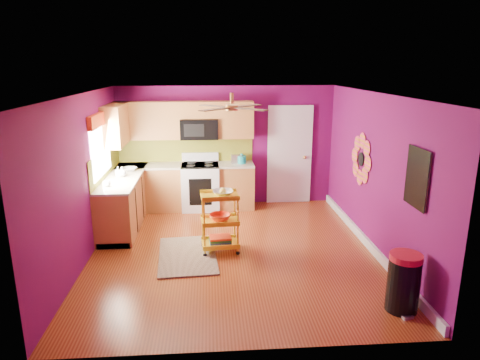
{
  "coord_description": "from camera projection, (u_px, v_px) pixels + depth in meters",
  "views": [
    {
      "loc": [
        -0.36,
        -6.37,
        2.92
      ],
      "look_at": [
        0.14,
        0.4,
        1.08
      ],
      "focal_mm": 32.0,
      "sensor_mm": 36.0,
      "label": 1
    }
  ],
  "objects": [
    {
      "name": "ceiling_fan",
      "position": [
        232.0,
        107.0,
        6.51
      ],
      "size": [
        1.01,
        1.01,
        0.26
      ],
      "color": "#BF8C3F",
      "rests_on": "ground"
    },
    {
      "name": "toaster",
      "position": [
        237.0,
        159.0,
        8.83
      ],
      "size": [
        0.22,
        0.15,
        0.18
      ],
      "primitive_type": "cube",
      "color": "beige",
      "rests_on": "lower_cabinets"
    },
    {
      "name": "trash_can",
      "position": [
        403.0,
        282.0,
        5.17
      ],
      "size": [
        0.47,
        0.47,
        0.74
      ],
      "color": "black",
      "rests_on": "ground"
    },
    {
      "name": "left_window",
      "position": [
        100.0,
        136.0,
        7.32
      ],
      "size": [
        0.08,
        1.35,
        1.08
      ],
      "color": "white",
      "rests_on": "ground"
    },
    {
      "name": "upper_cabinetry",
      "position": [
        164.0,
        123.0,
        8.45
      ],
      "size": [
        2.8,
        2.3,
        1.26
      ],
      "color": "#9B5C2A",
      "rests_on": "ground"
    },
    {
      "name": "counter_cup",
      "position": [
        107.0,
        184.0,
        7.14
      ],
      "size": [
        0.12,
        0.12,
        0.1
      ],
      "primitive_type": "imported",
      "color": "white",
      "rests_on": "lower_cabinets"
    },
    {
      "name": "ground",
      "position": [
        233.0,
        251.0,
        6.92
      ],
      "size": [
        5.0,
        5.0,
        0.0
      ],
      "primitive_type": "plane",
      "color": "maroon",
      "rests_on": "ground"
    },
    {
      "name": "electric_range",
      "position": [
        201.0,
        186.0,
        8.84
      ],
      "size": [
        0.76,
        0.66,
        1.13
      ],
      "color": "white",
      "rests_on": "ground"
    },
    {
      "name": "room_envelope",
      "position": [
        235.0,
        152.0,
        6.49
      ],
      "size": [
        4.54,
        5.04,
        2.52
      ],
      "color": "#620B50",
      "rests_on": "ground"
    },
    {
      "name": "teal_kettle",
      "position": [
        242.0,
        159.0,
        8.8
      ],
      "size": [
        0.18,
        0.18,
        0.21
      ],
      "color": "teal",
      "rests_on": "lower_cabinets"
    },
    {
      "name": "right_wall_art",
      "position": [
        383.0,
        167.0,
        6.37
      ],
      "size": [
        0.04,
        2.74,
        1.04
      ],
      "color": "black",
      "rests_on": "ground"
    },
    {
      "name": "panel_door",
      "position": [
        289.0,
        156.0,
        9.12
      ],
      "size": [
        0.95,
        0.11,
        2.15
      ],
      "color": "white",
      "rests_on": "ground"
    },
    {
      "name": "soap_bottle_b",
      "position": [
        122.0,
        172.0,
        7.76
      ],
      "size": [
        0.14,
        0.14,
        0.18
      ],
      "primitive_type": "imported",
      "color": "white",
      "rests_on": "lower_cabinets"
    },
    {
      "name": "soap_bottle_a",
      "position": [
        118.0,
        172.0,
        7.77
      ],
      "size": [
        0.08,
        0.09,
        0.19
      ],
      "primitive_type": "imported",
      "color": "#EA3F72",
      "rests_on": "lower_cabinets"
    },
    {
      "name": "counter_dish",
      "position": [
        130.0,
        169.0,
        8.19
      ],
      "size": [
        0.26,
        0.26,
        0.06
      ],
      "primitive_type": "imported",
      "color": "white",
      "rests_on": "lower_cabinets"
    },
    {
      "name": "shag_rug",
      "position": [
        187.0,
        255.0,
        6.73
      ],
      "size": [
        0.98,
        1.5,
        0.02
      ],
      "primitive_type": "cube",
      "rotation": [
        0.0,
        0.0,
        0.07
      ],
      "color": "black",
      "rests_on": "ground"
    },
    {
      "name": "rolling_cart",
      "position": [
        220.0,
        219.0,
        6.77
      ],
      "size": [
        0.62,
        0.47,
        1.06
      ],
      "color": "gold",
      "rests_on": "ground"
    },
    {
      "name": "lower_cabinets",
      "position": [
        160.0,
        194.0,
        8.46
      ],
      "size": [
        2.81,
        2.31,
        0.94
      ],
      "color": "#9B5C2A",
      "rests_on": "ground"
    }
  ]
}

